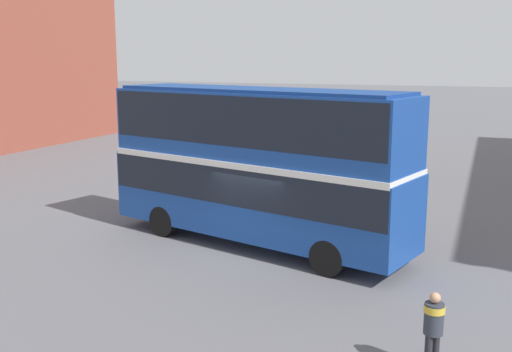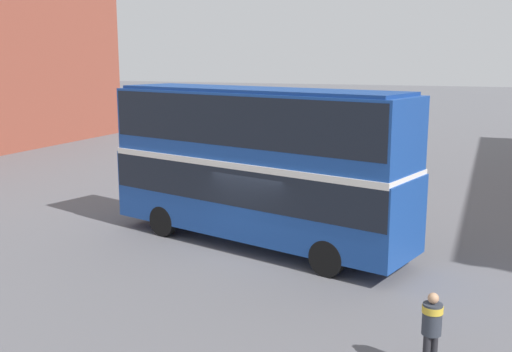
% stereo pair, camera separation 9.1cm
% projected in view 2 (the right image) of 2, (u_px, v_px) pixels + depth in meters
% --- Properties ---
extents(ground_plane, '(240.00, 240.00, 0.00)m').
position_uv_depth(ground_plane, '(253.00, 253.00, 18.47)').
color(ground_plane, '#5B5B60').
extents(double_decker_bus, '(10.53, 5.10, 5.00)m').
position_uv_depth(double_decker_bus, '(256.00, 157.00, 18.75)').
color(double_decker_bus, '#194293').
rests_on(double_decker_bus, ground_plane).
extents(pedestrian_foreground, '(0.53, 0.53, 1.60)m').
position_uv_depth(pedestrian_foreground, '(432.00, 324.00, 11.27)').
color(pedestrian_foreground, '#232328').
rests_on(pedestrian_foreground, ground_plane).
extents(parked_car_kerb_near, '(4.52, 2.73, 1.62)m').
position_uv_depth(parked_car_kerb_near, '(366.00, 151.00, 33.53)').
color(parked_car_kerb_near, slate).
rests_on(parked_car_kerb_near, ground_plane).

